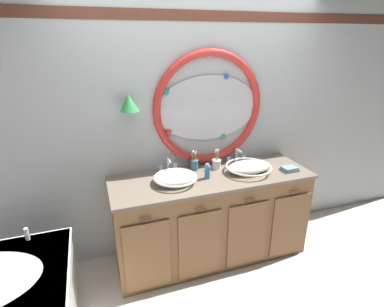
% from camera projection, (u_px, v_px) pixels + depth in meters
% --- Properties ---
extents(ground_plane, '(14.00, 14.00, 0.00)m').
position_uv_depth(ground_plane, '(215.00, 269.00, 2.99)').
color(ground_plane, silver).
extents(back_wall_assembly, '(6.40, 0.26, 2.60)m').
position_uv_depth(back_wall_assembly, '(196.00, 125.00, 3.04)').
color(back_wall_assembly, silver).
rests_on(back_wall_assembly, ground_plane).
extents(vanity_counter, '(1.94, 0.67, 0.90)m').
position_uv_depth(vanity_counter, '(211.00, 216.00, 3.06)').
color(vanity_counter, olive).
rests_on(vanity_counter, ground_plane).
extents(sink_basin_left, '(0.40, 0.40, 0.10)m').
position_uv_depth(sink_basin_left, '(175.00, 178.00, 2.74)').
color(sink_basin_left, white).
rests_on(sink_basin_left, vanity_counter).
extents(sink_basin_right, '(0.45, 0.45, 0.10)m').
position_uv_depth(sink_basin_right, '(249.00, 167.00, 2.97)').
color(sink_basin_right, white).
rests_on(sink_basin_right, vanity_counter).
extents(faucet_set_left, '(0.20, 0.13, 0.15)m').
position_uv_depth(faucet_set_left, '(168.00, 166.00, 2.96)').
color(faucet_set_left, silver).
rests_on(faucet_set_left, vanity_counter).
extents(faucet_set_right, '(0.23, 0.13, 0.16)m').
position_uv_depth(faucet_set_right, '(237.00, 157.00, 3.19)').
color(faucet_set_right, silver).
rests_on(faucet_set_right, vanity_counter).
extents(toothbrush_holder_left, '(0.08, 0.08, 0.21)m').
position_uv_depth(toothbrush_holder_left, '(194.00, 164.00, 3.01)').
color(toothbrush_holder_left, slate).
rests_on(toothbrush_holder_left, vanity_counter).
extents(toothbrush_holder_right, '(0.09, 0.09, 0.21)m').
position_uv_depth(toothbrush_holder_right, '(217.00, 163.00, 3.05)').
color(toothbrush_holder_right, white).
rests_on(toothbrush_holder_right, vanity_counter).
extents(soap_dispenser, '(0.05, 0.06, 0.16)m').
position_uv_depth(soap_dispenser, '(207.00, 172.00, 2.82)').
color(soap_dispenser, '#388EBC').
rests_on(soap_dispenser, vanity_counter).
extents(folded_hand_towel, '(0.15, 0.12, 0.04)m').
position_uv_depth(folded_hand_towel, '(290.00, 169.00, 3.01)').
color(folded_hand_towel, '#7593A8').
rests_on(folded_hand_towel, vanity_counter).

